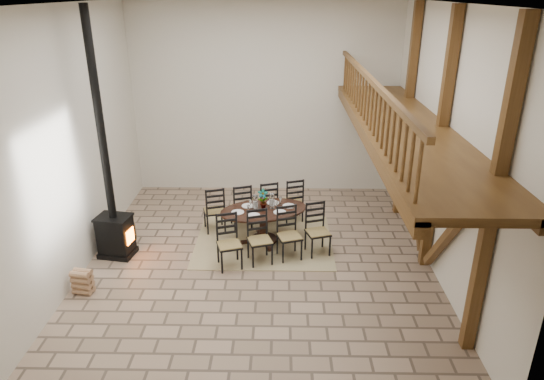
{
  "coord_description": "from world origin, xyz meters",
  "views": [
    {
      "loc": [
        0.43,
        -8.69,
        5.22
      ],
      "look_at": [
        0.26,
        0.4,
        1.44
      ],
      "focal_mm": 32.0,
      "sensor_mm": 36.0,
      "label": 1
    }
  ],
  "objects_px": {
    "dining_table": "(264,225)",
    "wood_stove": "(112,207)",
    "log_stack": "(83,282)",
    "log_basket": "(124,232)"
  },
  "relations": [
    {
      "from": "log_basket",
      "to": "log_stack",
      "type": "xyz_separation_m",
      "value": [
        -0.14,
        -2.07,
        0.06
      ]
    },
    {
      "from": "dining_table",
      "to": "wood_stove",
      "type": "xyz_separation_m",
      "value": [
        -3.07,
        -0.66,
        0.72
      ]
    },
    {
      "from": "log_stack",
      "to": "dining_table",
      "type": "bearing_deg",
      "value": 32.2
    },
    {
      "from": "wood_stove",
      "to": "log_basket",
      "type": "relative_size",
      "value": 9.79
    },
    {
      "from": "dining_table",
      "to": "wood_stove",
      "type": "relative_size",
      "value": 0.58
    },
    {
      "from": "wood_stove",
      "to": "log_stack",
      "type": "xyz_separation_m",
      "value": [
        -0.2,
        -1.4,
        -0.87
      ]
    },
    {
      "from": "dining_table",
      "to": "log_basket",
      "type": "height_order",
      "value": "dining_table"
    },
    {
      "from": "wood_stove",
      "to": "log_stack",
      "type": "relative_size",
      "value": 10.38
    },
    {
      "from": "dining_table",
      "to": "log_basket",
      "type": "xyz_separation_m",
      "value": [
        -3.13,
        0.01,
        -0.21
      ]
    },
    {
      "from": "dining_table",
      "to": "wood_stove",
      "type": "height_order",
      "value": "wood_stove"
    }
  ]
}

